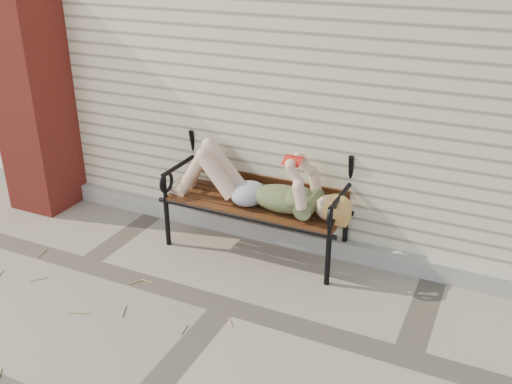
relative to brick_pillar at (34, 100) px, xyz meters
The scene contains 7 objects.
ground 2.62m from the brick_pillar, 18.06° to the right, with size 80.00×80.00×0.00m, color gray.
house_wall 3.26m from the brick_pillar, 44.37° to the left, with size 8.00×4.00×3.00m, color beige.
foundation_strip 2.49m from the brick_pillar, ahead, with size 8.00×0.10×0.15m, color #A7A197.
brick_pillar is the anchor object (origin of this frame).
garden_bench 2.20m from the brick_pillar, ahead, with size 1.56×0.62×1.01m.
reading_woman 2.21m from the brick_pillar, ahead, with size 1.47×0.33×0.46m.
straw_scatter 2.22m from the brick_pillar, 52.59° to the right, with size 2.45×1.64×0.01m.
Camera 1 is at (1.58, -2.86, 2.37)m, focal length 40.00 mm.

